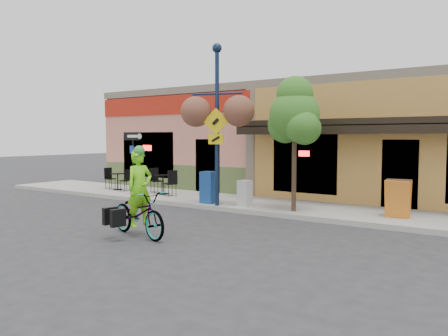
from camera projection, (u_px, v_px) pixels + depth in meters
name	position (u px, v px, depth m)	size (l,w,h in m)	color
ground	(223.00, 215.00, 13.33)	(90.00, 90.00, 0.00)	#2D2D30
sidewalk	(255.00, 204.00, 14.98)	(24.00, 3.00, 0.15)	#9E9B93
curb	(232.00, 210.00, 13.78)	(24.00, 0.12, 0.15)	#A8A59E
building	(316.00, 140.00, 19.41)	(18.20, 8.20, 4.50)	tan
bicycle	(139.00, 213.00, 10.42)	(0.73, 2.11, 1.11)	maroon
cyclist_rider	(140.00, 199.00, 10.37)	(0.66, 0.43, 1.82)	#6AD516
lamp_post	(217.00, 125.00, 14.03)	(1.67, 0.67, 5.22)	#13213D
one_way_sign	(133.00, 164.00, 16.55)	(0.92, 0.20, 2.41)	black
cafe_set_left	(118.00, 179.00, 18.43)	(1.53, 0.77, 0.92)	black
cafe_set_right	(163.00, 182.00, 17.03)	(1.66, 0.83, 0.99)	black
newspaper_box_blue	(209.00, 187.00, 14.73)	(0.48, 0.43, 1.07)	navy
newspaper_box_grey	(245.00, 193.00, 14.10)	(0.39, 0.35, 0.83)	beige
street_tree	(294.00, 143.00, 13.00)	(1.59, 1.59, 4.08)	#3D7A26
sandwich_board	(397.00, 199.00, 11.88)	(0.64, 0.47, 1.06)	orange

